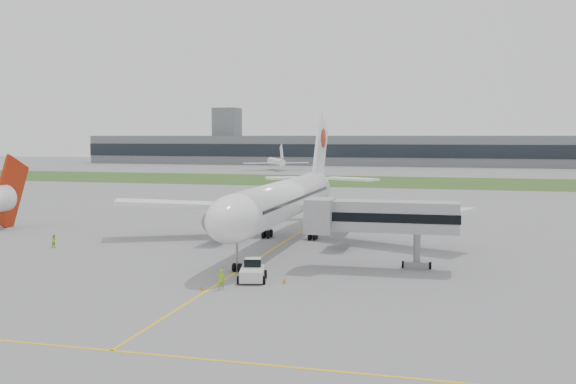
% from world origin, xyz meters
% --- Properties ---
extents(ground, '(600.00, 600.00, 0.00)m').
position_xyz_m(ground, '(0.00, 0.00, 0.00)').
color(ground, gray).
rests_on(ground, ground).
extents(apron_markings, '(70.00, 70.00, 0.04)m').
position_xyz_m(apron_markings, '(0.00, -5.00, 0.00)').
color(apron_markings, yellow).
rests_on(apron_markings, ground).
extents(grass_strip, '(600.00, 50.00, 0.02)m').
position_xyz_m(grass_strip, '(0.00, 120.00, 0.01)').
color(grass_strip, '#314A1C').
rests_on(grass_strip, ground).
extents(terminal_building, '(320.00, 22.30, 14.00)m').
position_xyz_m(terminal_building, '(0.00, 229.87, 7.00)').
color(terminal_building, slate).
rests_on(terminal_building, ground).
extents(control_tower, '(12.00, 12.00, 56.00)m').
position_xyz_m(control_tower, '(-90.00, 232.00, 0.00)').
color(control_tower, slate).
rests_on(control_tower, ground).
extents(airliner, '(48.13, 53.95, 17.88)m').
position_xyz_m(airliner, '(0.00, 4.87, 5.66)').
color(airliner, white).
rests_on(airliner, ground).
extents(pushback_tug, '(3.40, 4.35, 2.02)m').
position_xyz_m(pushback_tug, '(2.68, -18.25, 0.93)').
color(pushback_tug, silver).
rests_on(pushback_tug, ground).
extents(jet_bridge, '(15.77, 4.98, 7.30)m').
position_xyz_m(jet_bridge, '(13.60, -9.46, 5.40)').
color(jet_bridge, '#A5A5A8').
rests_on(jet_bridge, ground).
extents(safety_cone_left, '(0.35, 0.35, 0.48)m').
position_xyz_m(safety_cone_left, '(-0.50, -23.29, 0.24)').
color(safety_cone_left, orange).
rests_on(safety_cone_left, ground).
extents(safety_cone_right, '(0.35, 0.35, 0.49)m').
position_xyz_m(safety_cone_right, '(5.99, -18.78, 0.24)').
color(safety_cone_right, orange).
rests_on(safety_cone_right, ground).
extents(ground_crew_near, '(0.82, 0.72, 1.88)m').
position_xyz_m(ground_crew_near, '(1.08, -22.58, 0.94)').
color(ground_crew_near, '#91CF22').
rests_on(ground_crew_near, ground).
extents(ground_crew_far, '(0.77, 0.91, 1.67)m').
position_xyz_m(ground_crew_far, '(-26.72, -7.06, 0.84)').
color(ground_crew_far, '#A8ED27').
rests_on(ground_crew_far, ground).
extents(distant_aircraft_left, '(34.46, 33.10, 10.20)m').
position_xyz_m(distant_aircraft_left, '(-48.21, 174.20, 0.00)').
color(distant_aircraft_left, white).
rests_on(distant_aircraft_left, ground).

